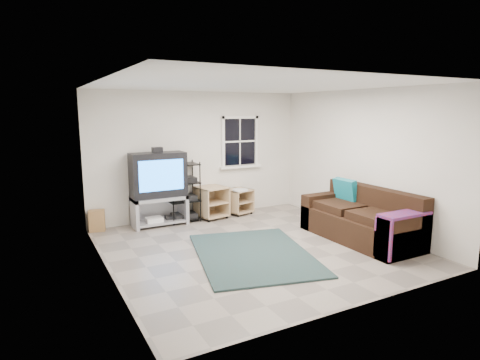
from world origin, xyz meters
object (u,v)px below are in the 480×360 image
side_table_right (238,200)px  tv_unit (158,183)px  av_rack (183,196)px  side_table_left (210,201)px  sofa (362,220)px

side_table_right → tv_unit: bearing=-178.6°
tv_unit → side_table_right: bearing=1.4°
av_rack → side_table_left: size_ratio=1.84×
side_table_left → sofa: 3.08m
av_rack → side_table_right: 1.27m
side_table_left → tv_unit: bearing=-178.6°
av_rack → side_table_left: 0.61m
av_rack → sofa: 3.46m
tv_unit → side_table_left: size_ratio=2.32×
side_table_right → sofa: 2.79m
side_table_left → side_table_right: bearing=1.4°
av_rack → side_table_right: size_ratio=2.06×
av_rack → sofa: (2.30, -2.58, -0.18)m
av_rack → side_table_right: (1.25, 0.00, -0.21)m
sofa → av_rack: bearing=131.7°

